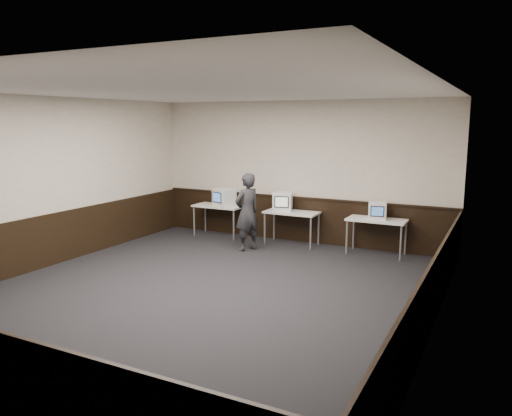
{
  "coord_description": "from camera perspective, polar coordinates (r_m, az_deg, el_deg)",
  "views": [
    {
      "loc": [
        4.24,
        -6.51,
        2.73
      ],
      "look_at": [
        0.12,
        1.6,
        1.15
      ],
      "focal_mm": 35.0,
      "sensor_mm": 36.0,
      "label": 1
    }
  ],
  "objects": [
    {
      "name": "desk_left",
      "position": [
        12.01,
        -4.28,
        -0.01
      ],
      "size": [
        1.2,
        0.6,
        0.75
      ],
      "color": "silver",
      "rests_on": "ground"
    },
    {
      "name": "emac_right",
      "position": [
        10.51,
        13.7,
        -0.3
      ],
      "size": [
        0.43,
        0.45,
        0.36
      ],
      "rotation": [
        0.0,
        0.0,
        0.23
      ],
      "color": "white",
      "rests_on": "desk_right"
    },
    {
      "name": "back_wall",
      "position": [
        11.39,
        4.94,
        4.12
      ],
      "size": [
        7.0,
        0.0,
        7.0
      ],
      "primitive_type": "plane",
      "rotation": [
        1.57,
        0.0,
        0.0
      ],
      "color": "beige",
      "rests_on": "ground"
    },
    {
      "name": "floor",
      "position": [
        8.24,
        -5.89,
        -9.56
      ],
      "size": [
        8.0,
        8.0,
        0.0
      ],
      "primitive_type": "plane",
      "color": "black",
      "rests_on": "ground"
    },
    {
      "name": "desk_center",
      "position": [
        11.15,
        4.1,
        -0.77
      ],
      "size": [
        1.2,
        0.6,
        0.75
      ],
      "color": "silver",
      "rests_on": "ground"
    },
    {
      "name": "person",
      "position": [
        10.6,
        -1.03,
        -0.47
      ],
      "size": [
        0.62,
        0.72,
        1.66
      ],
      "primitive_type": "imported",
      "rotation": [
        0.0,
        0.0,
        -2.01
      ],
      "color": "#26272B",
      "rests_on": "ground"
    },
    {
      "name": "wainscot_rail",
      "position": [
        11.43,
        4.83,
        1.21
      ],
      "size": [
        6.98,
        0.06,
        0.04
      ],
      "primitive_type": "cube",
      "color": "black",
      "rests_on": "wainscot_back"
    },
    {
      "name": "right_wall",
      "position": [
        6.65,
        20.11,
        -0.54
      ],
      "size": [
        0.0,
        8.0,
        8.0
      ],
      "primitive_type": "plane",
      "rotation": [
        1.57,
        0.0,
        -1.57
      ],
      "color": "beige",
      "rests_on": "ground"
    },
    {
      "name": "emac_left",
      "position": [
        11.85,
        -3.66,
        1.23
      ],
      "size": [
        0.53,
        0.55,
        0.41
      ],
      "rotation": [
        0.0,
        0.0,
        -0.34
      ],
      "color": "white",
      "rests_on": "desk_left"
    },
    {
      "name": "wainscot_right",
      "position": [
        6.92,
        19.4,
        -9.52
      ],
      "size": [
        0.04,
        7.98,
        1.0
      ],
      "primitive_type": "cube",
      "color": "black",
      "rests_on": "right_wall"
    },
    {
      "name": "left_wall",
      "position": [
        10.18,
        -22.88,
        2.7
      ],
      "size": [
        0.0,
        8.0,
        8.0
      ],
      "primitive_type": "plane",
      "rotation": [
        1.57,
        0.0,
        1.57
      ],
      "color": "beige",
      "rests_on": "ground"
    },
    {
      "name": "wainscot_left",
      "position": [
        10.35,
        -22.4,
        -3.35
      ],
      "size": [
        0.04,
        7.98,
        1.0
      ],
      "primitive_type": "cube",
      "color": "black",
      "rests_on": "left_wall"
    },
    {
      "name": "wainscot_back",
      "position": [
        11.53,
        4.83,
        -1.33
      ],
      "size": [
        6.98,
        0.04,
        1.0
      ],
      "primitive_type": "cube",
      "color": "black",
      "rests_on": "back_wall"
    },
    {
      "name": "emac_center",
      "position": [
        11.21,
        3.06,
        0.76
      ],
      "size": [
        0.54,
        0.55,
        0.42
      ],
      "rotation": [
        0.0,
        0.0,
        0.31
      ],
      "color": "white",
      "rests_on": "desk_center"
    },
    {
      "name": "desk_right",
      "position": [
        10.58,
        13.63,
        -1.61
      ],
      "size": [
        1.2,
        0.6,
        0.75
      ],
      "color": "silver",
      "rests_on": "ground"
    },
    {
      "name": "ceiling",
      "position": [
        7.79,
        -6.31,
        13.25
      ],
      "size": [
        8.0,
        8.0,
        0.0
      ],
      "primitive_type": "plane",
      "rotation": [
        3.14,
        0.0,
        0.0
      ],
      "color": "white",
      "rests_on": "back_wall"
    }
  ]
}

